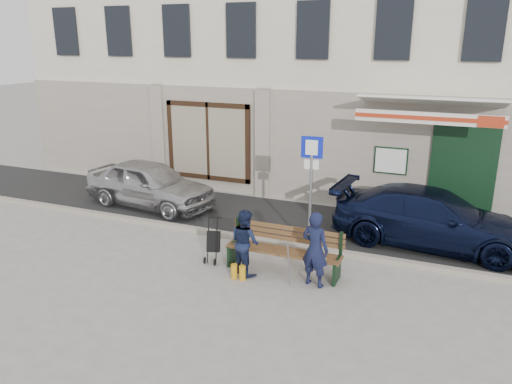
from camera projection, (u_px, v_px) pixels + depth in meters
The scene contains 11 objects.
ground at pixel (238, 270), 10.33m from camera, with size 80.00×80.00×0.00m, color #9E9991.
asphalt_lane at pixel (287, 221), 13.07m from camera, with size 60.00×3.20×0.01m, color #282828.
curb at pixel (265, 241), 11.64m from camera, with size 60.00×0.18×0.12m, color #9E9384.
building at pixel (343, 26), 16.33m from camera, with size 20.00×8.27×10.00m.
car_silver at pixel (150, 184), 14.07m from camera, with size 1.56×3.87×1.32m, color #B1B0B5.
car_navy at pixel (432, 218), 11.38m from camera, with size 1.83×4.51×1.31m, color black.
parking_sign at pixel (311, 175), 10.94m from camera, with size 0.48×0.09×2.58m.
bench at pixel (281, 250), 10.15m from camera, with size 2.40×1.17×0.98m.
man at pixel (315, 249), 9.48m from camera, with size 0.55×0.36×1.50m, color #121733.
woman at pixel (245, 242), 10.02m from camera, with size 0.66×0.51×1.35m, color #131B35.
stroller at pixel (213, 242), 10.62m from camera, with size 0.34×0.44×0.96m.
Camera 1 is at (3.93, -8.55, 4.59)m, focal length 35.00 mm.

